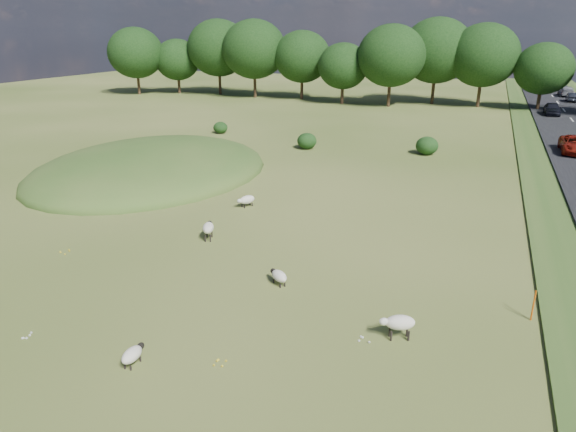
{
  "coord_description": "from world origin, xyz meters",
  "views": [
    {
      "loc": [
        10.86,
        -18.94,
        9.93
      ],
      "look_at": [
        2.0,
        4.0,
        1.0
      ],
      "focal_mm": 32.0,
      "sensor_mm": 36.0,
      "label": 1
    }
  ],
  "objects_px": {
    "sheep_1": "(399,323)",
    "sheep_4": "(279,276)",
    "car_2": "(552,109)",
    "sheep_6": "(208,228)",
    "sheep_0": "(247,200)",
    "car_6": "(537,87)",
    "marker_post": "(533,306)",
    "sheep_3": "(179,191)",
    "car_4": "(566,91)",
    "car_7": "(572,97)",
    "sheep_5": "(132,354)",
    "car_3": "(576,145)"
  },
  "relations": [
    {
      "from": "sheep_5",
      "to": "sheep_0",
      "type": "bearing_deg",
      "value": 11.61
    },
    {
      "from": "sheep_5",
      "to": "car_3",
      "type": "height_order",
      "value": "car_3"
    },
    {
      "from": "sheep_5",
      "to": "car_2",
      "type": "xyz_separation_m",
      "value": [
        16.69,
        59.14,
        0.61
      ]
    },
    {
      "from": "car_4",
      "to": "car_6",
      "type": "relative_size",
      "value": 1.04
    },
    {
      "from": "marker_post",
      "to": "car_2",
      "type": "relative_size",
      "value": 0.28
    },
    {
      "from": "sheep_3",
      "to": "car_2",
      "type": "distance_m",
      "value": 50.39
    },
    {
      "from": "car_2",
      "to": "car_6",
      "type": "bearing_deg",
      "value": 90.0
    },
    {
      "from": "sheep_6",
      "to": "car_2",
      "type": "height_order",
      "value": "car_2"
    },
    {
      "from": "sheep_1",
      "to": "sheep_3",
      "type": "height_order",
      "value": "sheep_1"
    },
    {
      "from": "sheep_0",
      "to": "car_3",
      "type": "bearing_deg",
      "value": 166.65
    },
    {
      "from": "sheep_3",
      "to": "car_7",
      "type": "bearing_deg",
      "value": 56.33
    },
    {
      "from": "sheep_1",
      "to": "car_2",
      "type": "relative_size",
      "value": 0.3
    },
    {
      "from": "sheep_3",
      "to": "car_6",
      "type": "height_order",
      "value": "car_6"
    },
    {
      "from": "marker_post",
      "to": "car_7",
      "type": "relative_size",
      "value": 0.32
    },
    {
      "from": "sheep_5",
      "to": "car_4",
      "type": "height_order",
      "value": "car_4"
    },
    {
      "from": "sheep_0",
      "to": "car_7",
      "type": "height_order",
      "value": "car_7"
    },
    {
      "from": "car_2",
      "to": "sheep_6",
      "type": "bearing_deg",
      "value": -111.7
    },
    {
      "from": "sheep_0",
      "to": "sheep_1",
      "type": "bearing_deg",
      "value": 74.26
    },
    {
      "from": "car_2",
      "to": "car_4",
      "type": "relative_size",
      "value": 0.84
    },
    {
      "from": "car_6",
      "to": "sheep_3",
      "type": "bearing_deg",
      "value": -108.96
    },
    {
      "from": "marker_post",
      "to": "car_3",
      "type": "relative_size",
      "value": 0.24
    },
    {
      "from": "sheep_3",
      "to": "car_7",
      "type": "distance_m",
      "value": 65.05
    },
    {
      "from": "sheep_0",
      "to": "marker_post",
      "type": "bearing_deg",
      "value": 91.78
    },
    {
      "from": "sheep_6",
      "to": "car_4",
      "type": "relative_size",
      "value": 0.25
    },
    {
      "from": "car_6",
      "to": "sheep_6",
      "type": "bearing_deg",
      "value": -104.3
    },
    {
      "from": "car_2",
      "to": "car_7",
      "type": "distance_m",
      "value": 15.04
    },
    {
      "from": "sheep_6",
      "to": "car_6",
      "type": "xyz_separation_m",
      "value": [
        19.58,
        76.81,
        0.32
      ]
    },
    {
      "from": "sheep_0",
      "to": "car_6",
      "type": "xyz_separation_m",
      "value": [
        19.97,
        71.54,
        0.5
      ]
    },
    {
      "from": "marker_post",
      "to": "sheep_6",
      "type": "relative_size",
      "value": 0.94
    },
    {
      "from": "sheep_4",
      "to": "car_3",
      "type": "height_order",
      "value": "car_3"
    },
    {
      "from": "sheep_6",
      "to": "car_7",
      "type": "height_order",
      "value": "car_7"
    },
    {
      "from": "sheep_3",
      "to": "car_2",
      "type": "height_order",
      "value": "car_2"
    },
    {
      "from": "marker_post",
      "to": "sheep_4",
      "type": "xyz_separation_m",
      "value": [
        -9.61,
        -0.72,
        -0.21
      ]
    },
    {
      "from": "sheep_5",
      "to": "car_3",
      "type": "xyz_separation_m",
      "value": [
        16.69,
        37.06,
        0.57
      ]
    },
    {
      "from": "car_3",
      "to": "sheep_5",
      "type": "bearing_deg",
      "value": -114.24
    },
    {
      "from": "sheep_5",
      "to": "sheep_1",
      "type": "bearing_deg",
      "value": -59.93
    },
    {
      "from": "marker_post",
      "to": "sheep_0",
      "type": "relative_size",
      "value": 0.98
    },
    {
      "from": "sheep_0",
      "to": "sheep_5",
      "type": "xyz_separation_m",
      "value": [
        3.28,
        -15.2,
        -0.06
      ]
    },
    {
      "from": "car_2",
      "to": "car_4",
      "type": "height_order",
      "value": "car_4"
    },
    {
      "from": "car_2",
      "to": "sheep_0",
      "type": "bearing_deg",
      "value": -114.45
    },
    {
      "from": "sheep_1",
      "to": "sheep_5",
      "type": "bearing_deg",
      "value": 9.7
    },
    {
      "from": "sheep_5",
      "to": "sheep_3",
      "type": "bearing_deg",
      "value": 26.96
    },
    {
      "from": "sheep_3",
      "to": "car_6",
      "type": "distance_m",
      "value": 75.69
    },
    {
      "from": "car_2",
      "to": "car_4",
      "type": "distance_m",
      "value": 22.09
    },
    {
      "from": "car_6",
      "to": "car_7",
      "type": "distance_m",
      "value": 13.6
    },
    {
      "from": "sheep_3",
      "to": "car_3",
      "type": "bearing_deg",
      "value": 33.89
    },
    {
      "from": "sheep_1",
      "to": "sheep_4",
      "type": "relative_size",
      "value": 1.2
    },
    {
      "from": "sheep_1",
      "to": "sheep_5",
      "type": "relative_size",
      "value": 1.25
    },
    {
      "from": "marker_post",
      "to": "sheep_3",
      "type": "bearing_deg",
      "value": 158.54
    },
    {
      "from": "sheep_4",
      "to": "car_3",
      "type": "distance_m",
      "value": 33.65
    }
  ]
}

